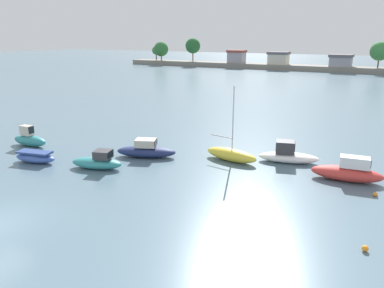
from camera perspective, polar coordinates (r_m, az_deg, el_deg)
moored_boat_0 at (r=35.78m, az=-24.08°, el=0.69°), size 3.69×1.41×1.85m
moored_boat_1 at (r=30.92m, az=-23.32°, el=-1.91°), size 3.57×1.93×0.91m
moored_boat_2 at (r=27.99m, az=-14.53°, el=-2.70°), size 4.13×2.45×1.44m
moored_boat_3 at (r=29.91m, az=-7.17°, el=-1.00°), size 5.10×3.26×1.50m
moored_boat_4 at (r=28.92m, az=6.14°, el=-1.64°), size 4.56×1.93×5.91m
moored_boat_5 at (r=29.38m, az=14.76°, el=-1.69°), size 4.85×2.73×1.71m
moored_boat_6 at (r=27.00m, az=23.20°, el=-4.02°), size 4.79×2.09×1.74m
mooring_buoy_0 at (r=19.09m, az=25.46°, el=-14.54°), size 0.29×0.29×0.29m
mooring_buoy_1 at (r=25.30m, az=26.71°, el=-7.05°), size 0.26×0.26×0.26m
distant_shoreline at (r=110.70m, az=20.46°, el=11.91°), size 128.37×6.42×8.90m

